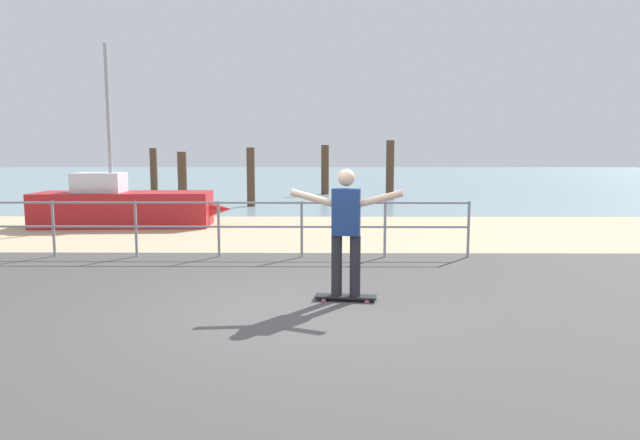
% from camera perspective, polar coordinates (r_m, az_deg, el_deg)
% --- Properties ---
extents(ground_plane, '(24.00, 10.00, 0.04)m').
position_cam_1_polar(ground_plane, '(6.07, -3.67, -11.95)').
color(ground_plane, '#474444').
rests_on(ground_plane, ground).
extents(beach_strip, '(24.00, 6.00, 0.04)m').
position_cam_1_polar(beach_strip, '(13.87, -1.24, -1.18)').
color(beach_strip, tan).
rests_on(beach_strip, ground).
extents(sea_surface, '(72.00, 50.00, 0.04)m').
position_cam_1_polar(sea_surface, '(41.78, -0.04, 4.28)').
color(sea_surface, '#75939E').
rests_on(sea_surface, ground).
extents(railing_fence, '(10.72, 0.05, 1.05)m').
position_cam_1_polar(railing_fence, '(10.76, -14.11, -0.03)').
color(railing_fence, gray).
rests_on(railing_fence, ground).
extents(sailboat, '(5.01, 1.66, 4.62)m').
position_cam_1_polar(sailboat, '(15.50, -18.43, 1.26)').
color(sailboat, '#B21E23').
rests_on(sailboat, ground).
extents(skateboard, '(0.82, 0.29, 0.08)m').
position_cam_1_polar(skateboard, '(7.52, 2.59, -7.68)').
color(skateboard, black).
rests_on(skateboard, ground).
extents(skateboarder, '(1.45, 0.26, 1.65)m').
position_cam_1_polar(skateboarder, '(7.33, 2.63, -0.48)').
color(skateboarder, '#26262B').
rests_on(skateboarder, skateboard).
extents(groyne_post_0, '(0.33, 0.33, 2.07)m').
position_cam_1_polar(groyne_post_0, '(26.95, -16.29, 4.72)').
color(groyne_post_0, '#513826').
rests_on(groyne_post_0, ground).
extents(groyne_post_1, '(0.33, 0.33, 1.92)m').
position_cam_1_polar(groyne_post_1, '(21.30, -13.60, 4.07)').
color(groyne_post_1, '#513826').
rests_on(groyne_post_1, ground).
extents(groyne_post_2, '(0.29, 0.29, 2.07)m').
position_cam_1_polar(groyne_post_2, '(20.09, -6.93, 4.26)').
color(groyne_post_2, '#513826').
rests_on(groyne_post_2, ground).
extents(groyne_post_3, '(0.34, 0.34, 2.20)m').
position_cam_1_polar(groyne_post_3, '(25.43, 0.51, 5.03)').
color(groyne_post_3, '#513826').
rests_on(groyne_post_3, ground).
extents(groyne_post_4, '(0.32, 0.32, 2.36)m').
position_cam_1_polar(groyne_post_4, '(22.89, 7.01, 4.96)').
color(groyne_post_4, '#513826').
rests_on(groyne_post_4, ground).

